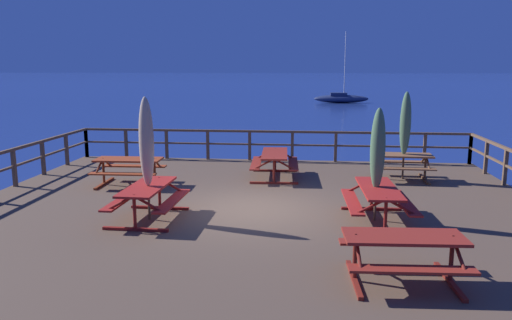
{
  "coord_description": "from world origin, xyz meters",
  "views": [
    {
      "loc": [
        1.26,
        -11.36,
        3.97
      ],
      "look_at": [
        0.0,
        0.95,
        1.64
      ],
      "focal_mm": 34.9,
      "sensor_mm": 36.0,
      "label": 1
    }
  ],
  "objects_px": {
    "patio_umbrella_tall_back_right": "(146,143)",
    "picnic_table_mid_right": "(275,159)",
    "picnic_table_front_left": "(129,166)",
    "picnic_table_mid_left": "(148,195)",
    "picnic_table_front_right": "(378,196)",
    "sailboat_distant": "(341,98)",
    "patio_umbrella_tall_mid_left": "(378,150)",
    "patio_umbrella_short_back": "(405,124)",
    "picnic_table_back_right": "(403,161)",
    "picnic_table_mid_centre": "(403,248)"
  },
  "relations": [
    {
      "from": "picnic_table_front_left",
      "to": "patio_umbrella_tall_back_right",
      "type": "relative_size",
      "value": 0.7
    },
    {
      "from": "picnic_table_mid_right",
      "to": "patio_umbrella_short_back",
      "type": "height_order",
      "value": "patio_umbrella_short_back"
    },
    {
      "from": "picnic_table_front_right",
      "to": "patio_umbrella_tall_back_right",
      "type": "xyz_separation_m",
      "value": [
        -5.0,
        -0.37,
        1.16
      ]
    },
    {
      "from": "picnic_table_front_left",
      "to": "patio_umbrella_short_back",
      "type": "height_order",
      "value": "patio_umbrella_short_back"
    },
    {
      "from": "picnic_table_back_right",
      "to": "picnic_table_mid_left",
      "type": "bearing_deg",
      "value": -143.89
    },
    {
      "from": "picnic_table_front_left",
      "to": "picnic_table_mid_right",
      "type": "bearing_deg",
      "value": 18.93
    },
    {
      "from": "picnic_table_back_right",
      "to": "picnic_table_mid_centre",
      "type": "relative_size",
      "value": 0.89
    },
    {
      "from": "picnic_table_front_left",
      "to": "picnic_table_mid_left",
      "type": "bearing_deg",
      "value": -63.34
    },
    {
      "from": "patio_umbrella_tall_back_right",
      "to": "picnic_table_mid_right",
      "type": "bearing_deg",
      "value": 61.25
    },
    {
      "from": "picnic_table_back_right",
      "to": "picnic_table_front_left",
      "type": "xyz_separation_m",
      "value": [
        -7.89,
        -1.52,
        0.01
      ]
    },
    {
      "from": "picnic_table_front_left",
      "to": "patio_umbrella_tall_back_right",
      "type": "distance_m",
      "value": 3.69
    },
    {
      "from": "picnic_table_back_right",
      "to": "picnic_table_front_left",
      "type": "distance_m",
      "value": 8.03
    },
    {
      "from": "patio_umbrella_tall_back_right",
      "to": "patio_umbrella_tall_mid_left",
      "type": "distance_m",
      "value": 4.97
    },
    {
      "from": "picnic_table_front_left",
      "to": "picnic_table_mid_right",
      "type": "distance_m",
      "value": 4.3
    },
    {
      "from": "picnic_table_mid_right",
      "to": "sailboat_distant",
      "type": "xyz_separation_m",
      "value": [
        4.69,
        41.35,
        -0.69
      ]
    },
    {
      "from": "picnic_table_mid_centre",
      "to": "patio_umbrella_tall_mid_left",
      "type": "relative_size",
      "value": 0.77
    },
    {
      "from": "picnic_table_mid_left",
      "to": "picnic_table_front_left",
      "type": "xyz_separation_m",
      "value": [
        -1.56,
        3.1,
        -0.0
      ]
    },
    {
      "from": "picnic_table_mid_centre",
      "to": "patio_umbrella_tall_back_right",
      "type": "distance_m",
      "value": 5.79
    },
    {
      "from": "picnic_table_mid_centre",
      "to": "patio_umbrella_tall_back_right",
      "type": "bearing_deg",
      "value": 150.98
    },
    {
      "from": "patio_umbrella_short_back",
      "to": "picnic_table_back_right",
      "type": "bearing_deg",
      "value": -110.31
    },
    {
      "from": "picnic_table_back_right",
      "to": "patio_umbrella_short_back",
      "type": "height_order",
      "value": "patio_umbrella_short_back"
    },
    {
      "from": "picnic_table_mid_left",
      "to": "picnic_table_back_right",
      "type": "xyz_separation_m",
      "value": [
        6.33,
        4.62,
        -0.01
      ]
    },
    {
      "from": "picnic_table_front_right",
      "to": "patio_umbrella_tall_back_right",
      "type": "height_order",
      "value": "patio_umbrella_tall_back_right"
    },
    {
      "from": "picnic_table_mid_left",
      "to": "patio_umbrella_short_back",
      "type": "xyz_separation_m",
      "value": [
        6.36,
        4.69,
        1.11
      ]
    },
    {
      "from": "picnic_table_back_right",
      "to": "sailboat_distant",
      "type": "xyz_separation_m",
      "value": [
        0.87,
        41.22,
        -0.68
      ]
    },
    {
      "from": "sailboat_distant",
      "to": "patio_umbrella_tall_mid_left",
      "type": "bearing_deg",
      "value": -92.8
    },
    {
      "from": "picnic_table_mid_left",
      "to": "picnic_table_mid_centre",
      "type": "distance_m",
      "value": 5.71
    },
    {
      "from": "picnic_table_front_right",
      "to": "picnic_table_mid_centre",
      "type": "bearing_deg",
      "value": -90.83
    },
    {
      "from": "picnic_table_mid_right",
      "to": "sailboat_distant",
      "type": "relative_size",
      "value": 0.28
    },
    {
      "from": "patio_umbrella_tall_mid_left",
      "to": "patio_umbrella_short_back",
      "type": "xyz_separation_m",
      "value": [
        1.38,
        4.27,
        0.09
      ]
    },
    {
      "from": "picnic_table_front_left",
      "to": "picnic_table_mid_right",
      "type": "relative_size",
      "value": 0.87
    },
    {
      "from": "patio_umbrella_tall_back_right",
      "to": "picnic_table_mid_centre",
      "type": "bearing_deg",
      "value": -29.02
    },
    {
      "from": "picnic_table_mid_left",
      "to": "patio_umbrella_short_back",
      "type": "height_order",
      "value": "patio_umbrella_short_back"
    },
    {
      "from": "picnic_table_back_right",
      "to": "picnic_table_front_left",
      "type": "height_order",
      "value": "same"
    },
    {
      "from": "picnic_table_front_right",
      "to": "sailboat_distant",
      "type": "relative_size",
      "value": 0.28
    },
    {
      "from": "picnic_table_front_right",
      "to": "patio_umbrella_tall_back_right",
      "type": "distance_m",
      "value": 5.15
    },
    {
      "from": "picnic_table_mid_left",
      "to": "picnic_table_front_right",
      "type": "bearing_deg",
      "value": 3.97
    },
    {
      "from": "picnic_table_back_right",
      "to": "patio_umbrella_tall_back_right",
      "type": "bearing_deg",
      "value": -143.62
    },
    {
      "from": "picnic_table_mid_left",
      "to": "picnic_table_front_right",
      "type": "xyz_separation_m",
      "value": [
        5.03,
        0.35,
        0.0
      ]
    },
    {
      "from": "picnic_table_front_left",
      "to": "patio_umbrella_tall_mid_left",
      "type": "relative_size",
      "value": 0.76
    },
    {
      "from": "picnic_table_front_right",
      "to": "picnic_table_mid_right",
      "type": "bearing_deg",
      "value": 121.34
    },
    {
      "from": "picnic_table_mid_right",
      "to": "patio_umbrella_short_back",
      "type": "distance_m",
      "value": 4.01
    },
    {
      "from": "picnic_table_mid_centre",
      "to": "picnic_table_front_left",
      "type": "xyz_separation_m",
      "value": [
        -6.54,
        5.87,
        0.0
      ]
    },
    {
      "from": "patio_umbrella_tall_back_right",
      "to": "patio_umbrella_short_back",
      "type": "relative_size",
      "value": 1.03
    },
    {
      "from": "picnic_table_mid_right",
      "to": "picnic_table_mid_centre",
      "type": "bearing_deg",
      "value": -71.16
    },
    {
      "from": "patio_umbrella_tall_mid_left",
      "to": "patio_umbrella_short_back",
      "type": "relative_size",
      "value": 0.95
    },
    {
      "from": "picnic_table_front_left",
      "to": "sailboat_distant",
      "type": "bearing_deg",
      "value": 78.42
    },
    {
      "from": "patio_umbrella_tall_mid_left",
      "to": "sailboat_distant",
      "type": "bearing_deg",
      "value": 87.2
    },
    {
      "from": "picnic_table_front_left",
      "to": "patio_umbrella_tall_back_right",
      "type": "bearing_deg",
      "value": -63.06
    },
    {
      "from": "patio_umbrella_short_back",
      "to": "picnic_table_front_left",
      "type": "bearing_deg",
      "value": -168.65
    }
  ]
}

